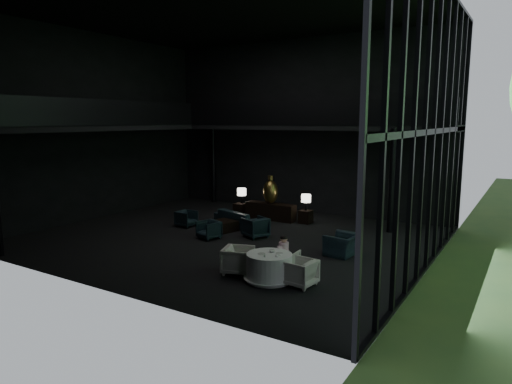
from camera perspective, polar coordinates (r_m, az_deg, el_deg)
The scene contains 35 objects.
floor at distance 16.97m, azimuth -3.35°, elevation -5.73°, with size 14.00×12.00×0.02m, color black.
ceiling at distance 16.83m, azimuth -3.62°, elevation 21.64°, with size 14.00×12.00×0.02m, color black.
wall_back at distance 21.61m, azimuth 5.80°, elevation 8.13°, with size 14.00×0.04×8.00m, color black.
wall_front at distance 12.02m, azimuth -20.28°, elevation 6.95°, with size 14.00×0.04×8.00m, color black.
wall_left at distance 21.23m, azimuth -19.27°, elevation 7.66°, with size 0.04×12.00×8.00m, color black.
curtain_wall at distance 13.66m, azimuth 21.32°, elevation 7.08°, with size 0.20×12.00×8.00m, color black, non-canonical shape.
mezzanine_left at distance 20.47m, azimuth -17.49°, elevation 7.72°, with size 2.00×12.00×0.25m, color black.
mezzanine_back at distance 20.27m, azimuth 7.12°, elevation 8.05°, with size 12.00×2.00×0.25m, color black.
railing_left at distance 19.72m, azimuth -15.64°, elevation 9.51°, with size 0.06×12.00×1.00m, color black.
railing_back at distance 19.37m, azimuth 5.91°, elevation 9.80°, with size 12.00×0.06×1.00m, color black.
column_nw at distance 24.08m, azimuth -5.37°, elevation 3.45°, with size 0.24×0.24×4.00m, color black.
column_ne at distance 18.19m, azimuth 16.61°, elevation 1.32°, with size 0.24×0.24×4.00m, color black.
console at distance 19.91m, azimuth 1.83°, elevation -2.44°, with size 2.29×0.52×0.73m, color black.
bronze_urn at distance 19.75m, azimuth 1.82°, elevation 0.07°, with size 0.65×0.65×1.22m.
side_table_left at distance 20.79m, azimuth -1.94°, elevation -2.19°, with size 0.51×0.51×0.56m, color black.
table_lamp_left at distance 20.74m, azimuth -1.80°, elevation -0.06°, with size 0.41×0.41×0.68m.
side_table_right at distance 19.37m, azimuth 6.22°, elevation -3.09°, with size 0.50×0.50×0.55m, color black.
table_lamp_right at distance 19.24m, azimuth 6.27°, elevation -0.88°, with size 0.40×0.40×0.68m.
sofa at distance 18.64m, azimuth -2.13°, elevation -2.85°, with size 2.49×0.73×0.98m, color black.
lounge_armchair_west at distance 18.86m, azimuth -8.69°, elevation -3.28°, with size 0.65×0.61×0.67m, color black.
lounge_armchair_east at distance 16.95m, azimuth -0.07°, elevation -4.23°, with size 0.84×0.79×0.87m, color black.
lounge_armchair_south at distance 16.84m, azimuth -5.91°, elevation -4.69°, with size 0.66×0.62×0.68m, color black.
window_armchair at distance 14.98m, azimuth 10.78°, elevation -6.08°, with size 1.05×0.68×0.91m, color black.
coffee_table at distance 17.99m, azimuth -4.14°, elevation -4.24°, with size 0.89×0.89×0.40m, color black.
dining_table at distance 12.51m, azimuth 1.66°, elevation -9.58°, with size 1.40×1.40×0.75m.
dining_chair_north at distance 13.25m, azimuth 3.70°, elevation -8.59°, with size 0.61×0.57×0.63m, color silver.
dining_chair_east at distance 12.19m, azimuth 5.52°, elevation -9.82°, with size 0.76×0.71×0.78m, color #B3AFAC.
dining_chair_west at distance 13.05m, azimuth -2.24°, elevation -8.22°, with size 0.88×0.82×0.90m, color beige.
child at distance 13.15m, azimuth 3.49°, elevation -6.73°, with size 0.29×0.29×0.61m.
plate_a at distance 12.37m, azimuth 0.70°, elevation -7.71°, with size 0.21×0.21×0.01m, color white.
plate_b at distance 12.42m, azimuth 2.96°, elevation -7.65°, with size 0.20×0.20×0.01m, color white.
saucer at distance 12.23m, azimuth 2.75°, elevation -7.92°, with size 0.15×0.15×0.01m, color white.
coffee_cup at distance 12.10m, azimuth 2.59°, elevation -7.94°, with size 0.08×0.08×0.06m, color white.
cereal_bowl at distance 12.51m, azimuth 2.01°, elevation -7.36°, with size 0.16×0.16×0.08m, color white.
cream_pot at distance 12.09m, azimuth 1.08°, elevation -8.00°, with size 0.05×0.05×0.06m, color #99999E.
Camera 1 is at (9.44, -13.43, 4.32)m, focal length 32.00 mm.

